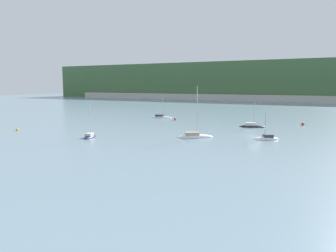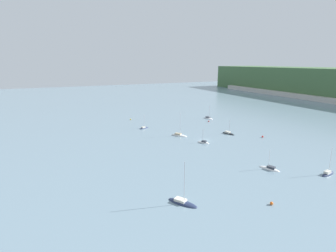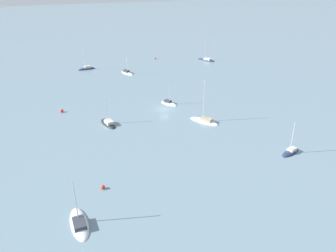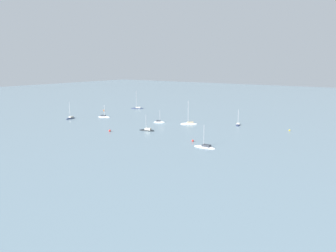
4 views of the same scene
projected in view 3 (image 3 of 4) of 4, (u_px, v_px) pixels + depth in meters
The scene contains 12 objects.
ground_plane at pixel (164, 109), 91.14m from camera, with size 600.00×600.00×0.00m, color slate.
sailboat_0 at pixel (204, 121), 83.67m from camera, with size 8.08×6.58×11.95m.
sailboat_1 at pixel (127, 73), 121.51m from camera, with size 7.04×4.47×7.12m.
sailboat_2 at pixel (79, 224), 50.38m from camera, with size 8.12×3.08×8.49m.
sailboat_3 at pixel (87, 69), 126.42m from camera, with size 3.00×6.75×9.57m.
sailboat_4 at pixel (290, 152), 69.75m from camera, with size 3.72×5.86×7.94m.
sailboat_5 at pixel (169, 104), 94.48m from camera, with size 5.62×4.51×6.71m.
sailboat_6 at pixel (108, 124), 82.44m from camera, with size 7.40×3.97×7.63m.
sailboat_7 at pixel (206, 60), 138.30m from camera, with size 8.21×6.45×11.84m.
mooring_buoy_0 at pixel (155, 58), 140.46m from camera, with size 0.81×0.81×0.81m.
mooring_buoy_2 at pixel (103, 187), 58.34m from camera, with size 0.76×0.76×0.76m.
mooring_buoy_3 at pixel (62, 111), 89.06m from camera, with size 0.88×0.88×0.88m.
Camera 3 is at (-79.40, 27.28, 35.80)m, focal length 35.00 mm.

